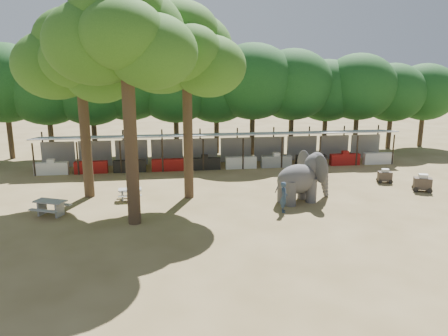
{
  "coord_description": "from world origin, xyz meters",
  "views": [
    {
      "loc": [
        -4.36,
        -19.36,
        7.95
      ],
      "look_at": [
        -1.0,
        5.0,
        2.0
      ],
      "focal_mm": 35.0,
      "sensor_mm": 36.0,
      "label": 1
    }
  ],
  "objects": [
    {
      "name": "vendor_stalls",
      "position": [
        -0.0,
        13.84,
        1.18
      ],
      "size": [
        28.0,
        2.99,
        2.8
      ],
      "color": "#A0A1A7",
      "rests_on": "ground"
    },
    {
      "name": "elephant",
      "position": [
        3.62,
        4.39,
        1.43
      ],
      "size": [
        3.84,
        2.89,
        2.85
      ],
      "rotation": [
        0.0,
        0.0,
        0.33
      ],
      "color": "#423F40",
      "rests_on": "ground"
    },
    {
      "name": "handler",
      "position": [
        1.96,
        2.65,
        0.84
      ],
      "size": [
        0.51,
        0.67,
        1.69
      ],
      "primitive_type": "imported",
      "rotation": [
        0.0,
        0.0,
        1.39
      ],
      "color": "#26384C",
      "rests_on": "ground"
    },
    {
      "name": "ground",
      "position": [
        0.0,
        0.0,
        0.0
      ],
      "size": [
        100.0,
        100.0,
        0.0
      ],
      "primitive_type": "plane",
      "color": "brown",
      "rests_on": "ground"
    },
    {
      "name": "yard_tree_back",
      "position": [
        -3.13,
        6.19,
        8.54
      ],
      "size": [
        7.1,
        6.9,
        11.36
      ],
      "color": "#332316",
      "rests_on": "ground"
    },
    {
      "name": "cart_back",
      "position": [
        10.38,
        7.52,
        0.47
      ],
      "size": [
        1.1,
        0.86,
        0.95
      ],
      "rotation": [
        0.0,
        0.0,
        -0.24
      ],
      "color": "#352C25",
      "rests_on": "ground"
    },
    {
      "name": "picnic_table_far",
      "position": [
        -6.5,
        6.01,
        0.44
      ],
      "size": [
        1.41,
        1.29,
        0.67
      ],
      "rotation": [
        0.0,
        0.0,
        0.06
      ],
      "color": "gray",
      "rests_on": "ground"
    },
    {
      "name": "picnic_table_near",
      "position": [
        -10.5,
        3.77,
        0.54
      ],
      "size": [
        2.11,
        2.02,
        0.82
      ],
      "rotation": [
        0.0,
        0.0,
        -0.42
      ],
      "color": "gray",
      "rests_on": "ground"
    },
    {
      "name": "yard_tree_center",
      "position": [
        -6.13,
        2.19,
        9.21
      ],
      "size": [
        7.1,
        6.9,
        12.04
      ],
      "color": "#332316",
      "rests_on": "ground"
    },
    {
      "name": "yard_tree_left",
      "position": [
        -9.13,
        7.19,
        8.2
      ],
      "size": [
        7.1,
        6.9,
        11.02
      ],
      "color": "#332316",
      "rests_on": "ground"
    },
    {
      "name": "backdrop_trees",
      "position": [
        0.0,
        19.0,
        5.51
      ],
      "size": [
        46.46,
        5.95,
        8.33
      ],
      "color": "#332316",
      "rests_on": "ground"
    },
    {
      "name": "cart_front",
      "position": [
        11.71,
        5.24,
        0.55
      ],
      "size": [
        1.35,
        1.15,
        1.12
      ],
      "rotation": [
        0.0,
        0.0,
        -0.41
      ],
      "color": "#352C25",
      "rests_on": "ground"
    }
  ]
}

